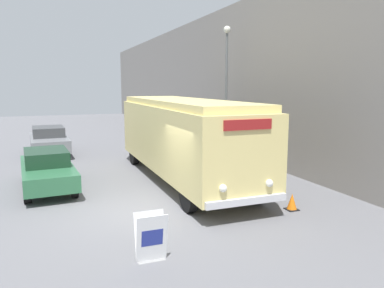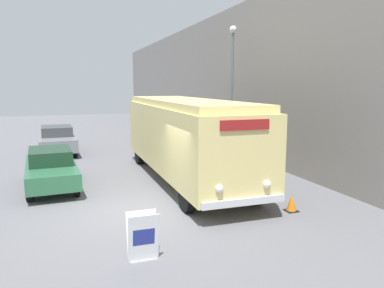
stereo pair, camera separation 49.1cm
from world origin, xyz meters
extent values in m
plane|color=slate|center=(0.00, 0.00, 0.00)|extent=(80.00, 80.00, 0.00)
cube|color=gray|center=(7.12, 10.00, 4.02)|extent=(0.30, 60.00, 8.05)
cylinder|color=black|center=(1.24, -0.48, 0.51)|extent=(0.28, 1.01, 1.01)
cylinder|color=black|center=(3.54, -0.48, 0.51)|extent=(0.28, 1.01, 1.01)
cylinder|color=black|center=(1.24, 6.91, 0.51)|extent=(0.28, 1.01, 1.01)
cylinder|color=black|center=(3.54, 6.91, 0.51)|extent=(0.28, 1.01, 1.01)
cube|color=#E5D17F|center=(2.39, 3.21, 1.74)|extent=(2.62, 10.19, 2.47)
cube|color=#F3DD87|center=(2.39, 3.21, 3.10)|extent=(2.41, 9.78, 0.24)
cube|color=silver|center=(2.39, -1.94, 0.63)|extent=(2.48, 0.12, 0.20)
sphere|color=white|center=(1.67, -1.91, 1.06)|extent=(0.22, 0.22, 0.22)
sphere|color=white|center=(3.11, -1.91, 1.06)|extent=(0.22, 0.22, 0.22)
cube|color=maroon|center=(2.39, -1.90, 2.73)|extent=(1.44, 0.06, 0.28)
cube|color=gray|center=(-0.65, -3.14, 0.00)|extent=(0.61, 0.23, 0.01)
cube|color=white|center=(-0.65, -3.24, 0.53)|extent=(0.67, 0.21, 1.07)
cube|color=white|center=(-0.65, -3.05, 0.53)|extent=(0.67, 0.21, 1.07)
cube|color=navy|center=(-0.65, -3.25, 0.56)|extent=(0.47, 0.07, 0.37)
cylinder|color=#595E60|center=(6.00, 6.66, 3.20)|extent=(0.12, 0.12, 6.39)
sphere|color=silver|center=(6.00, 6.66, 6.50)|extent=(0.36, 0.36, 0.36)
cylinder|color=black|center=(-3.31, 2.19, 0.33)|extent=(0.22, 0.65, 0.65)
cylinder|color=black|center=(-1.85, 2.28, 0.33)|extent=(0.22, 0.65, 0.65)
cylinder|color=black|center=(-3.52, 5.37, 0.33)|extent=(0.22, 0.65, 0.65)
cylinder|color=black|center=(-2.06, 5.47, 0.33)|extent=(0.22, 0.65, 0.65)
cube|color=#2D6642|center=(-2.68, 3.83, 0.62)|extent=(2.02, 4.69, 0.58)
cube|color=#193824|center=(-2.69, 3.94, 1.17)|extent=(1.60, 2.16, 0.52)
cylinder|color=black|center=(-3.27, 9.54, 0.33)|extent=(0.22, 0.67, 0.67)
cylinder|color=black|center=(-1.66, 9.62, 0.33)|extent=(0.22, 0.67, 0.67)
cylinder|color=black|center=(-3.43, 12.83, 0.33)|extent=(0.22, 0.67, 0.67)
cylinder|color=black|center=(-1.81, 12.90, 0.33)|extent=(0.22, 0.67, 0.67)
cube|color=slate|center=(-2.54, 11.22, 0.66)|extent=(2.10, 4.77, 0.66)
cube|color=#3F4043|center=(-2.55, 11.34, 1.25)|extent=(1.69, 2.18, 0.52)
cube|color=black|center=(4.23, -1.46, 0.01)|extent=(0.36, 0.36, 0.03)
cone|color=orange|center=(4.23, -1.46, 0.27)|extent=(0.30, 0.30, 0.48)
camera|label=1|loc=(-2.60, -10.58, 3.76)|focal=35.00mm
camera|label=2|loc=(-2.14, -10.75, 3.76)|focal=35.00mm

